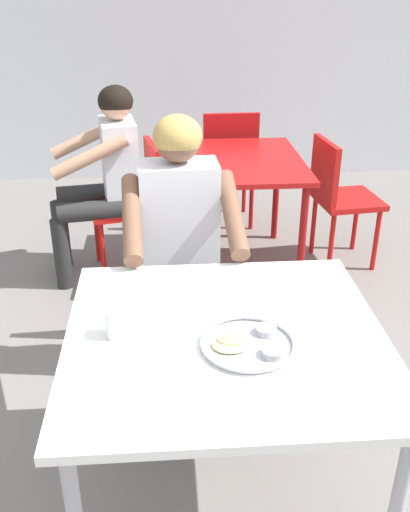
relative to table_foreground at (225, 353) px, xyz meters
name	(u,v)px	position (x,y,z in m)	size (l,w,h in m)	color
table_foreground	(225,353)	(0.00, 0.00, 0.00)	(1.01, 0.96, 0.76)	white
thali_tray	(249,343)	(0.06, -0.07, 0.09)	(0.29, 0.29, 0.03)	#B7BABF
drinking_cup	(116,322)	(-0.34, 0.01, 0.13)	(0.07, 0.07, 0.09)	white
chair_foreground	(179,263)	(-0.12, 0.97, -0.17)	(0.43, 0.42, 0.88)	silver
diner_foreground	(181,237)	(-0.11, 0.75, 0.07)	(0.51, 0.57, 1.26)	#383838
table_background_red	(234,172)	(0.25, 1.90, -0.03)	(0.84, 0.95, 0.74)	#B71414
chair_red_left	(136,198)	(-0.36, 1.93, -0.19)	(0.50, 0.48, 0.83)	red
chair_red_right	(338,193)	(0.93, 1.91, -0.18)	(0.43, 0.44, 0.84)	red
chair_red_far	(228,161)	(0.30, 2.58, -0.16)	(0.42, 0.44, 0.89)	#AF1214
patron_background	(105,166)	(-0.54, 1.89, 0.03)	(0.59, 0.55, 1.19)	#282828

